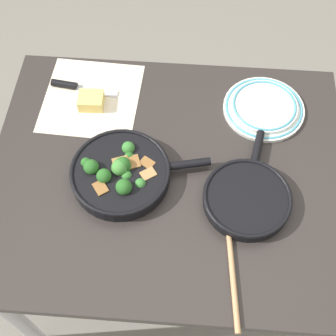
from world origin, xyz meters
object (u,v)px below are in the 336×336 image
(skillet_eggs, at_px, (247,198))
(dinner_plate_stack, at_px, (264,107))
(skillet_broccoli, at_px, (121,173))
(wooden_spoon, at_px, (230,243))
(grater_knife, at_px, (75,87))
(cheese_block, at_px, (91,101))

(skillet_eggs, distance_m, dinner_plate_stack, 0.34)
(skillet_broccoli, xyz_separation_m, skillet_eggs, (-0.36, 0.05, -0.01))
(wooden_spoon, relative_size, dinner_plate_stack, 1.48)
(wooden_spoon, distance_m, grater_knife, 0.72)
(grater_knife, bearing_deg, skillet_broccoli, -51.48)
(skillet_broccoli, xyz_separation_m, grater_knife, (0.20, -0.33, -0.02))
(cheese_block, distance_m, dinner_plate_stack, 0.55)
(skillet_broccoli, height_order, grater_knife, skillet_broccoli)
(dinner_plate_stack, bearing_deg, skillet_broccoli, 33.96)
(skillet_broccoli, xyz_separation_m, cheese_block, (0.13, -0.26, -0.01))
(skillet_broccoli, relative_size, dinner_plate_stack, 1.56)
(grater_knife, relative_size, dinner_plate_stack, 0.87)
(skillet_broccoli, distance_m, dinner_plate_stack, 0.50)
(grater_knife, xyz_separation_m, cheese_block, (-0.07, 0.06, 0.01))
(dinner_plate_stack, bearing_deg, wooden_spoon, 77.28)
(skillet_broccoli, relative_size, grater_knife, 1.80)
(cheese_block, xyz_separation_m, dinner_plate_stack, (-0.55, -0.02, -0.01))
(skillet_broccoli, relative_size, wooden_spoon, 1.06)
(skillet_eggs, distance_m, grater_knife, 0.67)
(skillet_eggs, xyz_separation_m, wooden_spoon, (0.05, 0.13, -0.01))
(skillet_eggs, relative_size, wooden_spoon, 0.94)
(skillet_broccoli, bearing_deg, skillet_eggs, -20.98)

